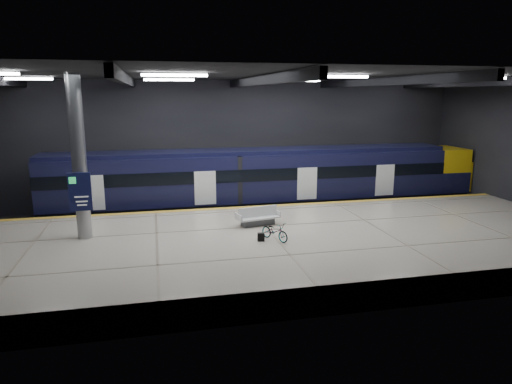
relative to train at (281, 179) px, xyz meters
name	(u,v)px	position (x,y,z in m)	size (l,w,h in m)	color
ground	(261,242)	(-2.55, -5.50, -2.06)	(30.00, 30.00, 0.00)	black
room_shell	(261,125)	(-2.55, -5.49, 3.66)	(30.10, 16.10, 8.05)	black
platform	(274,247)	(-2.55, -8.00, -1.51)	(30.00, 11.00, 1.10)	beige
safety_strip	(249,207)	(-2.55, -2.75, -0.95)	(30.00, 0.40, 0.01)	gold
rails	(240,213)	(-2.55, 0.00, -1.98)	(30.00, 1.52, 0.16)	gray
train	(281,179)	(0.00, 0.00, 0.00)	(29.40, 2.84, 3.79)	black
bench	(258,219)	(-2.87, -6.26, -0.65)	(2.13, 1.21, 0.89)	#595B60
bicycle	(275,231)	(-2.67, -8.62, -0.57)	(0.52, 1.48, 0.78)	#99999E
pannier_bag	(261,237)	(-3.27, -8.62, -0.78)	(0.30, 0.18, 0.35)	black
info_column	(79,160)	(-10.55, -6.52, 2.40)	(0.90, 0.78, 6.90)	#9EA0A5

